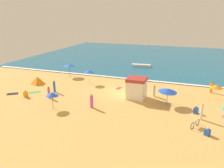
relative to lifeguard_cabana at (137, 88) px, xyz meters
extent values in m
plane|color=#E0A856|center=(-2.97, 2.07, -1.43)|extent=(60.00, 60.00, 0.00)
cube|color=#196084|center=(-2.97, 30.07, -1.38)|extent=(60.00, 44.00, 0.10)
cube|color=white|center=(-2.97, 8.37, -1.33)|extent=(57.00, 0.70, 0.01)
cube|color=white|center=(0.00, 0.00, -0.23)|extent=(2.46, 2.42, 2.41)
cube|color=#A5332D|center=(0.00, 0.00, 1.18)|extent=(2.50, 2.45, 0.40)
cylinder|color=#4C3823|center=(-13.87, 6.52, -0.31)|extent=(0.05, 0.05, 2.24)
cone|color=blue|center=(-13.87, 6.52, 0.64)|extent=(2.82, 2.84, 0.62)
cylinder|color=silver|center=(9.94, 3.25, -0.48)|extent=(0.05, 0.05, 1.89)
cone|color=orange|center=(9.94, 3.25, 0.30)|extent=(2.28, 2.28, 0.45)
cylinder|color=#4C3823|center=(4.14, -1.01, -0.38)|extent=(0.05, 0.05, 2.10)
cone|color=blue|center=(4.14, -1.01, 0.50)|extent=(3.11, 3.10, 0.61)
cylinder|color=#4C3823|center=(-8.54, -6.74, -0.43)|extent=(0.05, 0.05, 2.01)
cone|color=blue|center=(-8.54, -6.74, 0.40)|extent=(1.99, 2.00, 0.53)
cylinder|color=silver|center=(-8.69, 3.79, -0.33)|extent=(0.05, 0.05, 2.21)
cone|color=blue|center=(-8.69, 3.79, 0.64)|extent=(1.56, 1.58, 0.46)
pyramid|color=orange|center=(-16.43, 0.72, -0.82)|extent=(2.35, 2.35, 1.22)
torus|color=black|center=(7.70, -5.36, -1.10)|extent=(0.38, 0.67, 0.72)
torus|color=black|center=(7.20, -6.34, -1.10)|extent=(0.38, 0.67, 0.72)
cube|color=white|center=(7.45, -5.85, -0.88)|extent=(0.45, 0.81, 0.36)
cube|color=blue|center=(7.53, -2.42, -1.10)|extent=(0.59, 0.59, 0.66)
sphere|color=brown|center=(7.53, -2.42, -0.67)|extent=(0.23, 0.23, 0.23)
cylinder|color=#D84CA5|center=(-4.29, -4.93, -0.68)|extent=(0.52, 0.52, 1.50)
sphere|color=#DBA884|center=(-4.29, -4.93, 0.19)|extent=(0.27, 0.27, 0.27)
cylinder|color=orange|center=(9.57, 5.77, -0.74)|extent=(0.50, 0.50, 1.39)
sphere|color=#9E6B47|center=(9.57, 5.77, 0.08)|extent=(0.27, 0.27, 0.27)
cube|color=blue|center=(8.52, -7.15, -1.13)|extent=(0.63, 0.63, 0.61)
sphere|color=beige|center=(8.52, -7.15, -0.71)|extent=(0.26, 0.26, 0.26)
cylinder|color=white|center=(2.14, 1.40, -0.75)|extent=(0.45, 0.45, 1.36)
sphere|color=brown|center=(2.14, 1.40, 0.03)|extent=(0.23, 0.23, 0.23)
cylinder|color=white|center=(8.05, -3.86, -0.65)|extent=(0.39, 0.39, 1.56)
sphere|color=beige|center=(8.05, -3.86, 0.25)|extent=(0.26, 0.26, 0.26)
cylinder|color=#D84CA5|center=(-11.01, -3.96, -0.75)|extent=(0.47, 0.47, 1.37)
sphere|color=#9E6B47|center=(-11.01, -3.96, 0.05)|extent=(0.26, 0.26, 0.26)
cylinder|color=blue|center=(-11.70, -1.64, -0.66)|extent=(0.35, 0.35, 1.55)
sphere|color=beige|center=(-11.70, -1.64, 0.23)|extent=(0.25, 0.25, 0.25)
cube|color=orange|center=(-14.26, -4.69, -1.06)|extent=(0.57, 0.57, 0.75)
sphere|color=#9E6B47|center=(-14.26, -4.69, -0.59)|extent=(0.20, 0.20, 0.20)
cube|color=black|center=(-16.87, -4.38, -1.43)|extent=(1.75, 1.62, 0.01)
cube|color=green|center=(-14.32, -2.79, -1.43)|extent=(1.70, 1.67, 0.01)
cube|color=red|center=(-3.47, 3.06, -1.43)|extent=(0.91, 1.35, 0.01)
cube|color=white|center=(-3.37, 18.10, -1.08)|extent=(4.02, 1.44, 0.50)
camera|label=1|loc=(6.35, -27.35, 9.39)|focal=35.57mm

